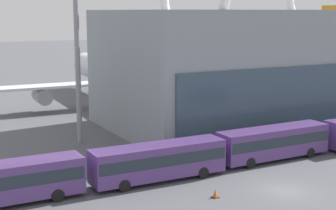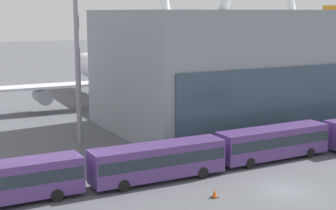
% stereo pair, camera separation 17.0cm
% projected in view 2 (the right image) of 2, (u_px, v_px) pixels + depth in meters
% --- Properties ---
extents(ground_plane, '(440.00, 440.00, 0.00)m').
position_uv_depth(ground_plane, '(284.00, 191.00, 41.27)').
color(ground_plane, '#515459').
extents(airliner_at_gate_far, '(45.36, 43.58, 12.13)m').
position_uv_depth(airliner_at_gate_far, '(125.00, 77.00, 78.13)').
color(airliner_at_gate_far, silver).
rests_on(airliner_at_gate_far, ground_plane).
extents(shuttle_bus_0, '(11.83, 2.71, 3.17)m').
position_uv_depth(shuttle_bus_0, '(3.00, 181.00, 37.91)').
color(shuttle_bus_0, '#56387A').
rests_on(shuttle_bus_0, ground_plane).
extents(shuttle_bus_1, '(11.84, 2.77, 3.17)m').
position_uv_depth(shuttle_bus_1, '(158.00, 159.00, 43.37)').
color(shuttle_bus_1, '#56387A').
rests_on(shuttle_bus_1, ground_plane).
extents(shuttle_bus_2, '(11.84, 2.77, 3.17)m').
position_uv_depth(shuttle_bus_2, '(273.00, 141.00, 49.54)').
color(shuttle_bus_2, '#56387A').
rests_on(shuttle_bus_2, ground_plane).
extents(floodlight_mast, '(2.17, 2.17, 24.18)m').
position_uv_depth(floodlight_mast, '(76.00, 5.00, 53.78)').
color(floodlight_mast, gray).
rests_on(floodlight_mast, ground_plane).
extents(traffic_cone_0, '(0.55, 0.55, 0.67)m').
position_uv_depth(traffic_cone_0, '(215.00, 193.00, 39.69)').
color(traffic_cone_0, black).
rests_on(traffic_cone_0, ground_plane).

